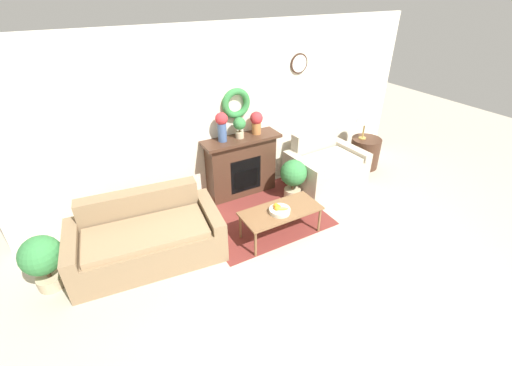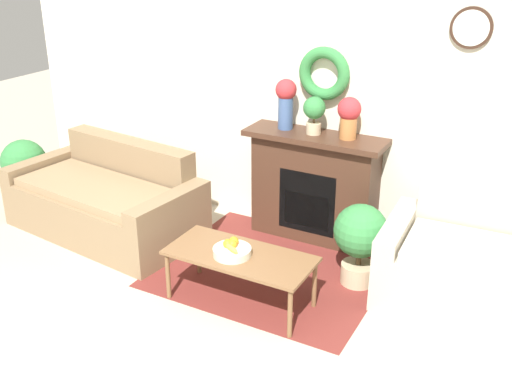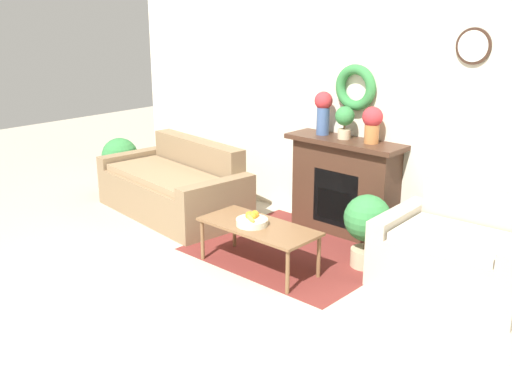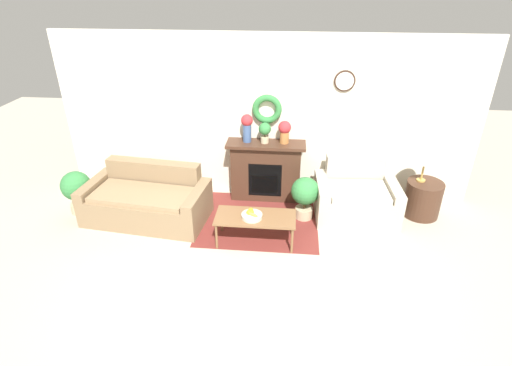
{
  "view_description": "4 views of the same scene",
  "coord_description": "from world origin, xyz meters",
  "px_view_note": "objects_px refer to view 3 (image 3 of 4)",
  "views": [
    {
      "loc": [
        -2.24,
        -1.98,
        3.18
      ],
      "look_at": [
        -0.22,
        1.59,
        0.74
      ],
      "focal_mm": 24.0,
      "sensor_mm": 36.0,
      "label": 1
    },
    {
      "loc": [
        1.97,
        -2.21,
        2.67
      ],
      "look_at": [
        -0.13,
        1.67,
        0.83
      ],
      "focal_mm": 42.0,
      "sensor_mm": 36.0,
      "label": 2
    },
    {
      "loc": [
        3.41,
        -2.55,
        2.38
      ],
      "look_at": [
        -0.22,
        1.4,
        0.75
      ],
      "focal_mm": 42.0,
      "sensor_mm": 36.0,
      "label": 3
    },
    {
      "loc": [
        0.43,
        -3.48,
        3.49
      ],
      "look_at": [
        -0.05,
        1.5,
        0.82
      ],
      "focal_mm": 28.0,
      "sensor_mm": 36.0,
      "label": 4
    }
  ],
  "objects_px": {
    "fruit_bowl": "(252,220)",
    "potted_plant_on_mantel": "(344,119)",
    "potted_plant_floor_by_couch": "(120,160)",
    "couch_left": "(175,188)",
    "loveseat_right": "(458,253)",
    "fireplace": "(344,186)",
    "potted_plant_floor_by_loveseat": "(367,224)",
    "vase_on_mantel_left": "(323,110)",
    "coffee_table": "(259,229)",
    "vase_on_mantel_right": "(372,122)"
  },
  "relations": [
    {
      "from": "fruit_bowl",
      "to": "potted_plant_on_mantel",
      "type": "relative_size",
      "value": 0.87
    },
    {
      "from": "fruit_bowl",
      "to": "potted_plant_floor_by_couch",
      "type": "xyz_separation_m",
      "value": [
        -2.86,
        0.57,
        -0.04
      ]
    },
    {
      "from": "couch_left",
      "to": "loveseat_right",
      "type": "xyz_separation_m",
      "value": [
        3.27,
        0.4,
        0.01
      ]
    },
    {
      "from": "fireplace",
      "to": "potted_plant_floor_by_couch",
      "type": "height_order",
      "value": "fireplace"
    },
    {
      "from": "couch_left",
      "to": "potted_plant_floor_by_loveseat",
      "type": "xyz_separation_m",
      "value": [
        2.46,
        0.23,
        0.12
      ]
    },
    {
      "from": "potted_plant_on_mantel",
      "to": "potted_plant_floor_by_loveseat",
      "type": "distance_m",
      "value": 1.2
    },
    {
      "from": "vase_on_mantel_left",
      "to": "potted_plant_on_mantel",
      "type": "relative_size",
      "value": 1.36
    },
    {
      "from": "fireplace",
      "to": "vase_on_mantel_left",
      "type": "height_order",
      "value": "vase_on_mantel_left"
    },
    {
      "from": "couch_left",
      "to": "vase_on_mantel_left",
      "type": "bearing_deg",
      "value": 35.11
    },
    {
      "from": "couch_left",
      "to": "fireplace",
      "type": "bearing_deg",
      "value": 30.66
    },
    {
      "from": "fireplace",
      "to": "loveseat_right",
      "type": "relative_size",
      "value": 0.99
    },
    {
      "from": "vase_on_mantel_left",
      "to": "coffee_table",
      "type": "bearing_deg",
      "value": -78.68
    },
    {
      "from": "loveseat_right",
      "to": "coffee_table",
      "type": "bearing_deg",
      "value": -152.39
    },
    {
      "from": "couch_left",
      "to": "loveseat_right",
      "type": "height_order",
      "value": "loveseat_right"
    },
    {
      "from": "vase_on_mantel_right",
      "to": "potted_plant_floor_by_loveseat",
      "type": "height_order",
      "value": "vase_on_mantel_right"
    },
    {
      "from": "potted_plant_floor_by_couch",
      "to": "fruit_bowl",
      "type": "bearing_deg",
      "value": -11.34
    },
    {
      "from": "fireplace",
      "to": "loveseat_right",
      "type": "distance_m",
      "value": 1.53
    },
    {
      "from": "fireplace",
      "to": "potted_plant_floor_by_couch",
      "type": "relative_size",
      "value": 1.81
    },
    {
      "from": "coffee_table",
      "to": "potted_plant_floor_by_loveseat",
      "type": "distance_m",
      "value": 1.0
    },
    {
      "from": "loveseat_right",
      "to": "potted_plant_on_mantel",
      "type": "height_order",
      "value": "potted_plant_on_mantel"
    },
    {
      "from": "coffee_table",
      "to": "vase_on_mantel_right",
      "type": "bearing_deg",
      "value": 75.14
    },
    {
      "from": "fireplace",
      "to": "couch_left",
      "type": "relative_size",
      "value": 0.65
    },
    {
      "from": "potted_plant_floor_by_loveseat",
      "to": "potted_plant_floor_by_couch",
      "type": "bearing_deg",
      "value": -177.29
    },
    {
      "from": "fireplace",
      "to": "couch_left",
      "type": "distance_m",
      "value": 1.99
    },
    {
      "from": "loveseat_right",
      "to": "fruit_bowl",
      "type": "relative_size",
      "value": 4.44
    },
    {
      "from": "fireplace",
      "to": "potted_plant_on_mantel",
      "type": "bearing_deg",
      "value": -150.25
    },
    {
      "from": "potted_plant_floor_by_loveseat",
      "to": "vase_on_mantel_left",
      "type": "bearing_deg",
      "value": 148.84
    },
    {
      "from": "vase_on_mantel_left",
      "to": "potted_plant_on_mantel",
      "type": "distance_m",
      "value": 0.29
    },
    {
      "from": "loveseat_right",
      "to": "fireplace",
      "type": "bearing_deg",
      "value": 161.88
    },
    {
      "from": "couch_left",
      "to": "potted_plant_floor_by_loveseat",
      "type": "distance_m",
      "value": 2.47
    },
    {
      "from": "fruit_bowl",
      "to": "potted_plant_floor_by_loveseat",
      "type": "distance_m",
      "value": 1.06
    },
    {
      "from": "coffee_table",
      "to": "vase_on_mantel_right",
      "type": "height_order",
      "value": "vase_on_mantel_right"
    },
    {
      "from": "fruit_bowl",
      "to": "vase_on_mantel_right",
      "type": "height_order",
      "value": "vase_on_mantel_right"
    },
    {
      "from": "vase_on_mantel_left",
      "to": "loveseat_right",
      "type": "bearing_deg",
      "value": -13.06
    },
    {
      "from": "vase_on_mantel_right",
      "to": "potted_plant_floor_by_couch",
      "type": "distance_m",
      "value": 3.44
    },
    {
      "from": "couch_left",
      "to": "vase_on_mantel_left",
      "type": "height_order",
      "value": "vase_on_mantel_left"
    },
    {
      "from": "fruit_bowl",
      "to": "vase_on_mantel_left",
      "type": "bearing_deg",
      "value": 98.86
    },
    {
      "from": "potted_plant_floor_by_loveseat",
      "to": "potted_plant_on_mantel",
      "type": "bearing_deg",
      "value": 140.37
    },
    {
      "from": "coffee_table",
      "to": "fruit_bowl",
      "type": "distance_m",
      "value": 0.1
    },
    {
      "from": "fireplace",
      "to": "potted_plant_on_mantel",
      "type": "relative_size",
      "value": 3.81
    },
    {
      "from": "couch_left",
      "to": "potted_plant_floor_by_couch",
      "type": "height_order",
      "value": "couch_left"
    },
    {
      "from": "fireplace",
      "to": "fruit_bowl",
      "type": "xyz_separation_m",
      "value": [
        -0.1,
        -1.32,
        -0.05
      ]
    },
    {
      "from": "fireplace",
      "to": "vase_on_mantel_left",
      "type": "relative_size",
      "value": 2.81
    },
    {
      "from": "vase_on_mantel_right",
      "to": "couch_left",
      "type": "bearing_deg",
      "value": -158.76
    },
    {
      "from": "coffee_table",
      "to": "potted_plant_floor_by_couch",
      "type": "relative_size",
      "value": 1.6
    },
    {
      "from": "potted_plant_floor_by_couch",
      "to": "loveseat_right",
      "type": "bearing_deg",
      "value": 4.44
    },
    {
      "from": "coffee_table",
      "to": "couch_left",
      "type": "bearing_deg",
      "value": 164.68
    },
    {
      "from": "potted_plant_on_mantel",
      "to": "couch_left",
      "type": "bearing_deg",
      "value": -155.92
    },
    {
      "from": "fruit_bowl",
      "to": "potted_plant_floor_by_couch",
      "type": "relative_size",
      "value": 0.41
    },
    {
      "from": "loveseat_right",
      "to": "potted_plant_on_mantel",
      "type": "relative_size",
      "value": 3.85
    }
  ]
}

